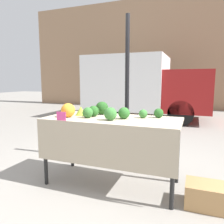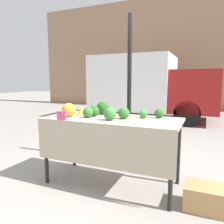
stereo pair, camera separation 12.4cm
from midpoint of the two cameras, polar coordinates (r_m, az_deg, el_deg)
The scene contains 16 objects.
ground_plane at distance 3.16m, azimuth 1.18°, elevation -18.05°, with size 40.00×40.00×0.00m, color gray.
building_facade at distance 11.65m, azimuth 18.55°, elevation 14.40°, with size 16.00×0.60×5.46m.
tent_pole at distance 3.65m, azimuth 5.49°, elevation 5.48°, with size 0.07×0.07×2.45m.
parked_truck at distance 8.15m, azimuth 10.04°, elevation 6.82°, with size 4.31×2.29×2.26m.
market_table at distance 2.83m, azimuth 0.71°, elevation -4.28°, with size 1.77×0.80×0.91m.
orange_cauliflower at distance 3.00m, azimuth -10.08°, elevation 0.52°, with size 0.19×0.19×0.19m.
romanesco_head at distance 3.13m, azimuth -6.78°, elevation 0.33°, with size 0.16×0.16×0.13m.
broccoli_head_0 at distance 2.89m, azimuth 9.40°, elevation -0.50°, with size 0.11×0.11×0.11m.
broccoli_head_1 at distance 3.18m, azimuth -1.28°, elevation 1.07°, with size 0.19×0.19×0.19m.
broccoli_head_2 at distance 3.01m, azimuth -3.55°, elevation 0.27°, with size 0.15×0.15×0.15m.
broccoli_head_3 at distance 2.94m, azimuth 13.39°, elevation -0.36°, with size 0.13×0.13×0.13m.
broccoli_head_4 at distance 2.80m, azimuth 4.39°, elevation -0.29°, with size 0.15×0.15×0.15m.
broccoli_head_5 at distance 2.70m, azimuth 0.75°, elevation -0.48°, with size 0.16×0.16×0.16m.
broccoli_head_6 at distance 2.90m, azimuth -5.09°, elevation -0.12°, with size 0.14×0.14×0.14m.
price_sign at distance 2.78m, azimuth -11.89°, elevation -0.97°, with size 0.13×0.01×0.11m.
produce_crate at distance 2.77m, azimuth 24.50°, elevation -19.66°, with size 0.45×0.34×0.27m.
Camera 2 is at (1.12, -2.60, 1.40)m, focal length 35.00 mm.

